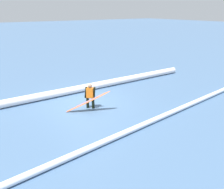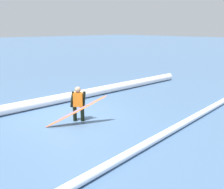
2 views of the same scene
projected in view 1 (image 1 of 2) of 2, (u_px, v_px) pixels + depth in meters
ground_plane at (88, 104)px, 11.70m from camera, size 174.45×174.45×0.00m
surfer at (90, 95)px, 11.00m from camera, size 0.40×0.51×1.29m
surfboard at (88, 102)px, 10.71m from camera, size 2.02×1.29×1.05m
wave_crest_foreground at (33, 98)px, 11.93m from camera, size 21.64×1.13×0.42m
wave_crest_midground at (129, 131)px, 8.90m from camera, size 16.31×1.35×0.22m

